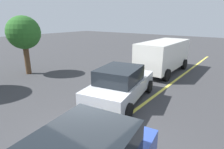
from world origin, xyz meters
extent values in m
plane|color=#38383A|center=(0.00, 0.00, 0.00)|extent=(80.00, 80.00, 0.00)
cube|color=#E0D14C|center=(3.00, 0.00, 0.01)|extent=(28.00, 0.16, 0.01)
cube|color=silver|center=(8.75, 1.44, 1.29)|extent=(5.21, 2.01, 1.82)
cube|color=black|center=(6.67, 1.44, 1.69)|extent=(0.17, 1.84, 0.80)
cylinder|color=black|center=(6.99, 0.44, 0.38)|extent=(0.76, 0.26, 0.76)
cylinder|color=black|center=(6.98, 2.44, 0.38)|extent=(0.76, 0.26, 0.76)
cylinder|color=black|center=(10.52, 0.45, 0.38)|extent=(0.76, 0.26, 0.76)
cylinder|color=black|center=(10.52, 2.45, 0.38)|extent=(0.76, 0.26, 0.76)
cylinder|color=black|center=(-0.70, -0.20, 0.32)|extent=(0.67, 0.31, 0.64)
cube|color=#B7BABF|center=(3.02, 1.10, 0.64)|extent=(4.69, 2.69, 0.65)
cube|color=black|center=(2.80, 1.06, 1.29)|extent=(2.40, 2.03, 0.65)
cylinder|color=black|center=(4.31, 2.31, 0.32)|extent=(0.67, 0.34, 0.64)
cylinder|color=black|center=(4.67, 0.47, 0.32)|extent=(0.67, 0.34, 0.64)
cylinder|color=black|center=(1.36, 1.73, 0.32)|extent=(0.67, 0.34, 0.64)
cylinder|color=black|center=(1.73, -0.11, 0.32)|extent=(0.67, 0.34, 0.64)
cylinder|color=#513823|center=(2.70, 8.73, 1.11)|extent=(0.36, 0.36, 2.22)
sphere|color=#286023|center=(2.70, 8.73, 2.82)|extent=(2.18, 2.18, 2.18)
camera|label=1|loc=(-3.68, -3.45, 3.68)|focal=29.65mm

